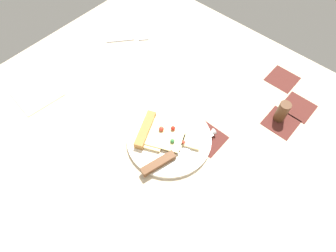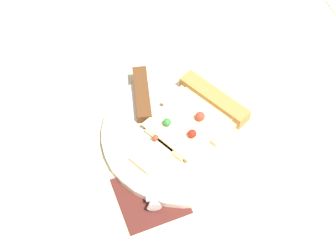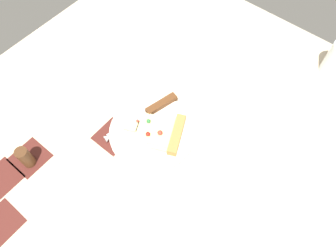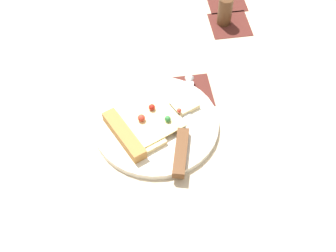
{
  "view_description": "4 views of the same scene",
  "coord_description": "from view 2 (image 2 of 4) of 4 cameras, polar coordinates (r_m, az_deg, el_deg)",
  "views": [
    {
      "loc": [
        28.12,
        30.72,
        72.46
      ],
      "look_at": [
        -5.88,
        0.34,
        2.32
      ],
      "focal_mm": 31.28,
      "sensor_mm": 36.0,
      "label": 1
    },
    {
      "loc": [
        -39.87,
        19.46,
        59.01
      ],
      "look_at": [
        -2.78,
        4.78,
        2.4
      ],
      "focal_mm": 50.7,
      "sensor_mm": 36.0,
      "label": 2
    },
    {
      "loc": [
        -34.57,
        -28.12,
        79.97
      ],
      "look_at": [
        -0.54,
        -0.43,
        3.46
      ],
      "focal_mm": 34.47,
      "sensor_mm": 36.0,
      "label": 3
    },
    {
      "loc": [
        50.13,
        -2.99,
        71.81
      ],
      "look_at": [
        -1.75,
        4.79,
        2.09
      ],
      "focal_mm": 49.58,
      "sensor_mm": 36.0,
      "label": 4
    }
  ],
  "objects": [
    {
      "name": "pizza_slice",
      "position": [
        0.71,
        3.23,
        1.07
      ],
      "size": [
        14.79,
        19.07,
        2.69
      ],
      "rotation": [
        0.0,
        0.0,
        0.43
      ],
      "color": "beige",
      "rests_on": "plate"
    },
    {
      "name": "ground_plane",
      "position": [
        0.75,
        2.6,
        0.96
      ],
      "size": [
        120.68,
        120.68,
        3.0
      ],
      "color": "#C6B293",
      "rests_on": "ground"
    },
    {
      "name": "plate",
      "position": [
        0.71,
        1.77,
        -0.84
      ],
      "size": [
        24.12,
        24.12,
        1.29
      ],
      "primitive_type": "cylinder",
      "color": "silver",
      "rests_on": "ground_plane"
    },
    {
      "name": "knife",
      "position": [
        0.71,
        -2.82,
        0.92
      ],
      "size": [
        23.73,
        8.19,
        2.45
      ],
      "rotation": [
        0.0,
        0.0,
        1.31
      ],
      "color": "silver",
      "rests_on": "plate"
    }
  ]
}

